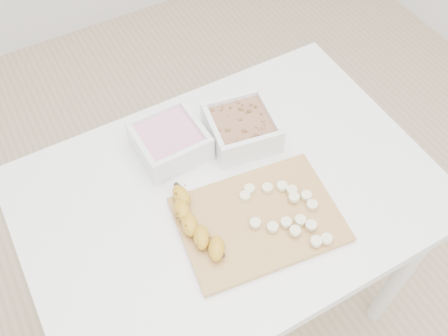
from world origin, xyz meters
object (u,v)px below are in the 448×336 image
bowl_granola (242,127)px  banana (197,224)px  table (230,211)px  cutting_board (259,219)px  bowl_yogurt (170,141)px

bowl_granola → banana: 0.30m
table → banana: size_ratio=4.74×
table → bowl_granola: (0.11, 0.13, 0.14)m
table → banana: 0.19m
bowl_granola → table: bearing=-129.4°
bowl_granola → cutting_board: bearing=-111.2°
bowl_granola → cutting_board: bowl_granola is taller
bowl_granola → banana: bearing=-140.1°
table → bowl_yogurt: 0.24m
table → banana: bearing=-153.8°
table → cutting_board: size_ratio=2.73×
table → bowl_yogurt: size_ratio=5.87×
cutting_board → banana: 0.15m
bowl_yogurt → cutting_board: 0.30m
table → cutting_board: cutting_board is taller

